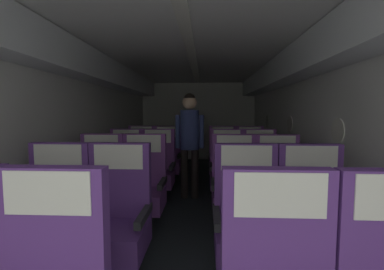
{
  "coord_description": "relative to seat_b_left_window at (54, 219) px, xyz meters",
  "views": [
    {
      "loc": [
        0.19,
        0.31,
        1.29
      ],
      "look_at": [
        0.01,
        3.92,
        0.99
      ],
      "focal_mm": 24.88,
      "sensor_mm": 36.0,
      "label": 1
    }
  ],
  "objects": [
    {
      "name": "seat_e_left_window",
      "position": [
        0.0,
        2.86,
        0.0
      ],
      "size": [
        0.53,
        0.49,
        1.04
      ],
      "color": "#38383D",
      "rests_on": "ground"
    },
    {
      "name": "ground",
      "position": [
        1.02,
        1.51,
        -0.45
      ],
      "size": [
        3.35,
        8.05,
        0.02
      ],
      "primitive_type": "cube",
      "color": "#23282D"
    },
    {
      "name": "seat_b_left_aisle",
      "position": [
        0.5,
        0.0,
        0.0
      ],
      "size": [
        0.53,
        0.49,
        1.04
      ],
      "color": "#38383D",
      "rests_on": "ground"
    },
    {
      "name": "seat_d_right_window",
      "position": [
        1.54,
        1.9,
        0.0
      ],
      "size": [
        0.53,
        0.49,
        1.04
      ],
      "color": "#38383D",
      "rests_on": "ground"
    },
    {
      "name": "seat_c_right_window",
      "position": [
        1.54,
        0.95,
        0.0
      ],
      "size": [
        0.53,
        0.49,
        1.04
      ],
      "color": "#38383D",
      "rests_on": "ground"
    },
    {
      "name": "seat_c_left_window",
      "position": [
        -0.01,
        0.94,
        0.0
      ],
      "size": [
        0.53,
        0.49,
        1.04
      ],
      "color": "#38383D",
      "rests_on": "ground"
    },
    {
      "name": "seat_b_right_window",
      "position": [
        1.54,
        0.0,
        0.0
      ],
      "size": [
        0.53,
        0.49,
        1.04
      ],
      "color": "#38383D",
      "rests_on": "ground"
    },
    {
      "name": "seat_d_left_aisle",
      "position": [
        0.49,
        1.9,
        0.0
      ],
      "size": [
        0.53,
        0.49,
        1.04
      ],
      "color": "#38383D",
      "rests_on": "ground"
    },
    {
      "name": "seat_e_left_aisle",
      "position": [
        0.5,
        2.85,
        0.0
      ],
      "size": [
        0.53,
        0.49,
        1.04
      ],
      "color": "#38383D",
      "rests_on": "ground"
    },
    {
      "name": "seat_c_right_aisle",
      "position": [
        2.03,
        0.93,
        0.0
      ],
      "size": [
        0.53,
        0.49,
        1.04
      ],
      "color": "#38383D",
      "rests_on": "ground"
    },
    {
      "name": "seat_d_right_aisle",
      "position": [
        2.03,
        1.91,
        0.0
      ],
      "size": [
        0.53,
        0.49,
        1.04
      ],
      "color": "#38383D",
      "rests_on": "ground"
    },
    {
      "name": "seat_d_left_window",
      "position": [
        -0.0,
        1.89,
        0.0
      ],
      "size": [
        0.53,
        0.49,
        1.04
      ],
      "color": "#38383D",
      "rests_on": "ground"
    },
    {
      "name": "seat_c_left_aisle",
      "position": [
        0.5,
        0.94,
        0.0
      ],
      "size": [
        0.53,
        0.49,
        1.04
      ],
      "color": "#38383D",
      "rests_on": "ground"
    },
    {
      "name": "seat_e_right_window",
      "position": [
        1.53,
        2.87,
        0.0
      ],
      "size": [
        0.53,
        0.49,
        1.04
      ],
      "color": "#38383D",
      "rests_on": "ground"
    },
    {
      "name": "seat_b_right_aisle",
      "position": [
        2.04,
        0.0,
        0.0
      ],
      "size": [
        0.53,
        0.49,
        1.04
      ],
      "color": "#38383D",
      "rests_on": "ground"
    },
    {
      "name": "flight_attendant",
      "position": [
        0.98,
        1.95,
        0.53
      ],
      "size": [
        0.43,
        0.28,
        1.58
      ],
      "rotation": [
        0.0,
        0.0,
        3.13
      ],
      "color": "black",
      "rests_on": "ground"
    },
    {
      "name": "seat_b_left_window",
      "position": [
        0.0,
        0.0,
        0.0
      ],
      "size": [
        0.53,
        0.49,
        1.04
      ],
      "color": "#38383D",
      "rests_on": "ground"
    },
    {
      "name": "fuselage_shell",
      "position": [
        1.02,
        1.76,
        1.13
      ],
      "size": [
        3.23,
        7.7,
        2.17
      ],
      "color": "silver",
      "rests_on": "ground"
    },
    {
      "name": "seat_e_right_aisle",
      "position": [
        2.04,
        2.85,
        0.0
      ],
      "size": [
        0.53,
        0.49,
        1.04
      ],
      "color": "#38383D",
      "rests_on": "ground"
    }
  ]
}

